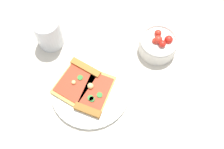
{
  "coord_description": "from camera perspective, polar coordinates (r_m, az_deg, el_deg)",
  "views": [
    {
      "loc": [
        -0.13,
        0.29,
        0.8
      ],
      "look_at": [
        -0.05,
        -0.05,
        0.03
      ],
      "focal_mm": 46.51,
      "sensor_mm": 36.0,
      "label": 1
    }
  ],
  "objects": [
    {
      "name": "ground_plane",
      "position": [
        0.87,
        -4.22,
        -3.37
      ],
      "size": [
        2.4,
        2.4,
        0.0
      ],
      "primitive_type": "plane",
      "color": "beige",
      "rests_on": "ground"
    },
    {
      "name": "plate",
      "position": [
        0.86,
        -4.61,
        -3.36
      ],
      "size": [
        0.23,
        0.23,
        0.01
      ],
      "primitive_type": "cylinder",
      "color": "silver",
      "rests_on": "ground_plane"
    },
    {
      "name": "pizza_slice_near",
      "position": [
        0.86,
        -6.74,
        -1.0
      ],
      "size": [
        0.13,
        0.15,
        0.02
      ],
      "color": "#E5B256",
      "rests_on": "plate"
    },
    {
      "name": "pizza_slice_far",
      "position": [
        0.84,
        -3.56,
        -4.11
      ],
      "size": [
        0.1,
        0.15,
        0.02
      ],
      "color": "#E5B256",
      "rests_on": "plate"
    },
    {
      "name": "salad_bowl",
      "position": [
        0.91,
        9.06,
        5.91
      ],
      "size": [
        0.12,
        0.12,
        0.07
      ],
      "color": "white",
      "rests_on": "ground_plane"
    },
    {
      "name": "soda_glass",
      "position": [
        0.92,
        -12.35,
        7.95
      ],
      "size": [
        0.08,
        0.08,
        0.11
      ],
      "color": "silver",
      "rests_on": "ground_plane"
    },
    {
      "name": "paper_napkin",
      "position": [
        0.83,
        8.62,
        -12.72
      ],
      "size": [
        0.19,
        0.19,
        0.0
      ],
      "primitive_type": "cube",
      "rotation": [
        0.0,
        0.0,
        0.27
      ],
      "color": "white",
      "rests_on": "ground_plane"
    }
  ]
}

